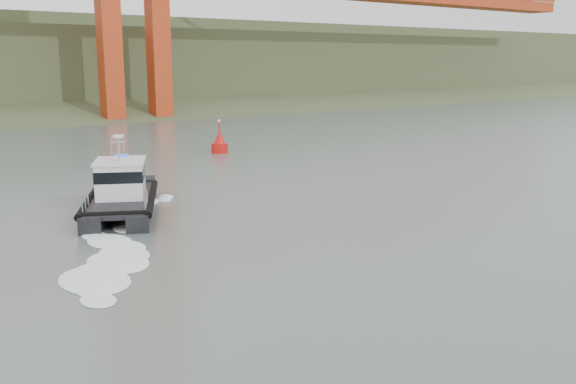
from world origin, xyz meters
name	(u,v)px	position (x,y,z in m)	size (l,w,h in m)	color
ground	(346,267)	(0.00, 0.00, 0.00)	(400.00, 400.00, 0.00)	#56665E
patrol_boat	(121,193)	(-4.16, 16.48, 1.26)	(8.01, 10.94, 5.03)	black
nav_buoy	(220,144)	(14.11, 35.80, 0.95)	(1.73, 1.73, 3.61)	red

